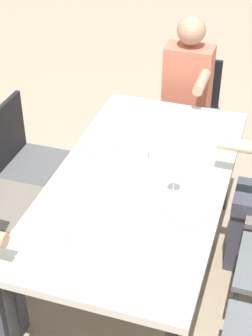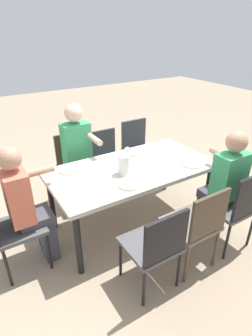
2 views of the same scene
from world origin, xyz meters
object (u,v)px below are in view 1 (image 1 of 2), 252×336
(plate_1, at_px, (185,213))
(water_pitcher, at_px, (137,149))
(dining_table, at_px, (140,188))
(plate_3, at_px, (214,131))
(diner_woman_green, at_px, (185,99))
(plate_2, at_px, (102,146))
(wine_glass_1, at_px, (174,175))
(chair_east_north, at_px, (26,156))
(plate_0, at_px, (44,239))
(chair_head_east, at_px, (189,107))

(plate_1, height_order, water_pitcher, water_pitcher)
(dining_table, xyz_separation_m, plate_3, (0.61, -0.30, 0.08))
(plate_3, bearing_deg, water_pitcher, 142.09)
(diner_woman_green, xyz_separation_m, plate_2, (-0.91, 0.31, 0.09))
(plate_1, distance_m, wine_glass_1, 0.22)
(plate_3, bearing_deg, diner_woman_green, 29.07)
(plate_3, bearing_deg, dining_table, 154.11)
(chair_east_north, xyz_separation_m, plate_0, (-0.95, -0.60, 0.26))
(plate_1, bearing_deg, water_pitcher, 44.81)
(plate_1, bearing_deg, chair_east_north, 65.07)
(diner_woman_green, bearing_deg, plate_2, 160.97)
(chair_east_north, bearing_deg, plate_0, -147.74)
(plate_3, bearing_deg, plate_2, 122.03)
(diner_woman_green, relative_size, plate_0, 5.36)
(wine_glass_1, distance_m, plate_2, 0.60)
(chair_east_north, height_order, water_pitcher, water_pitcher)
(dining_table, xyz_separation_m, plate_2, (0.23, 0.31, 0.08))
(chair_head_east, relative_size, water_pitcher, 4.24)
(plate_2, height_order, water_pitcher, water_pitcher)
(plate_1, relative_size, water_pitcher, 1.00)
(plate_2, bearing_deg, wine_glass_1, -120.14)
(wine_glass_1, bearing_deg, plate_0, 138.00)
(chair_east_north, bearing_deg, water_pitcher, -102.57)
(chair_east_north, bearing_deg, plate_2, -99.60)
(plate_3, bearing_deg, chair_head_east, 22.61)
(chair_head_east, bearing_deg, wine_glass_1, -171.74)
(dining_table, xyz_separation_m, plate_1, (-0.22, -0.30, 0.08))
(chair_east_north, distance_m, wine_glass_1, 1.22)
(plate_1, relative_size, plate_2, 0.98)
(dining_table, distance_m, chair_east_north, 0.97)
(dining_table, relative_size, plate_0, 7.69)
(wine_glass_1, relative_size, water_pitcher, 0.76)
(wine_glass_1, relative_size, plate_2, 0.75)
(dining_table, relative_size, wine_glass_1, 11.62)
(chair_head_east, relative_size, plate_2, 4.15)
(plate_2, bearing_deg, plate_1, -126.66)
(dining_table, distance_m, water_pitcher, 0.23)
(plate_1, xyz_separation_m, plate_3, (0.84, 0.00, -0.00))
(diner_woman_green, bearing_deg, wine_glass_1, -170.64)
(plate_2, distance_m, water_pitcher, 0.27)
(chair_east_north, distance_m, plate_1, 1.34)
(chair_head_east, height_order, wine_glass_1, wine_glass_1)
(dining_table, height_order, plate_2, plate_2)
(dining_table, bearing_deg, plate_0, 154.55)
(diner_woman_green, bearing_deg, dining_table, 179.85)
(chair_head_east, distance_m, plate_2, 1.17)
(chair_east_north, bearing_deg, dining_table, -110.36)
(chair_head_east, xyz_separation_m, plate_0, (-1.94, 0.29, 0.25))
(diner_woman_green, height_order, plate_2, diner_woman_green)
(chair_east_north, xyz_separation_m, chair_head_east, (1.00, -0.89, 0.01))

